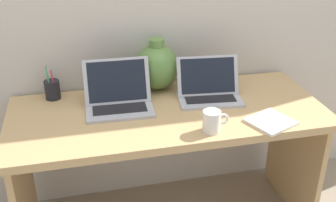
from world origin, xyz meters
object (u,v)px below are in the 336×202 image
(laptop_right, at_px, (209,88))
(green_vase, at_px, (157,66))
(pen_cup, at_px, (52,89))
(notebook_stack, at_px, (271,122))
(laptop_left, at_px, (118,96))
(coffee_mug, at_px, (212,121))

(laptop_right, height_order, green_vase, green_vase)
(green_vase, distance_m, pen_cup, 0.57)
(laptop_right, height_order, notebook_stack, laptop_right)
(laptop_left, bearing_deg, pen_cup, 152.43)
(coffee_mug, bearing_deg, laptop_left, 138.45)
(laptop_left, xyz_separation_m, green_vase, (0.24, 0.18, 0.07))
(laptop_right, bearing_deg, green_vase, 142.41)
(laptop_left, bearing_deg, coffee_mug, -41.55)
(laptop_left, relative_size, laptop_right, 0.98)
(notebook_stack, xyz_separation_m, coffee_mug, (-0.30, -0.01, 0.05))
(notebook_stack, height_order, pen_cup, pen_cup)
(notebook_stack, distance_m, coffee_mug, 0.30)
(green_vase, bearing_deg, laptop_right, -37.59)
(laptop_left, distance_m, laptop_right, 0.48)
(green_vase, bearing_deg, notebook_stack, -48.99)
(green_vase, relative_size, coffee_mug, 2.30)
(laptop_left, xyz_separation_m, pen_cup, (-0.33, 0.17, -0.01))
(coffee_mug, bearing_deg, pen_cup, 144.30)
(coffee_mug, bearing_deg, green_vase, 105.89)
(laptop_right, bearing_deg, coffee_mug, -105.40)
(laptop_right, xyz_separation_m, coffee_mug, (-0.09, -0.34, -0.01))
(laptop_left, relative_size, green_vase, 1.20)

